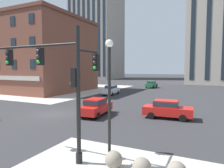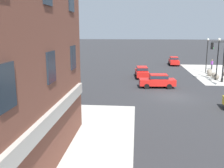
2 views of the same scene
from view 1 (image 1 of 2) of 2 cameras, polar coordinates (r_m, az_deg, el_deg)
The scene contains 12 objects.
ground_plane at distance 21.61m, azimuth -16.19°, elevation -8.09°, with size 320.00×320.00×0.00m, color #2D2D30.
sidewalk_far_corner at distance 49.60m, azimuth -18.16°, elevation -1.22°, with size 32.00×32.00×0.02m, color #B7B2A8.
traffic_signal_main at distance 10.54m, azimuth -14.05°, elevation 1.82°, with size 6.20×2.09×6.55m.
bollard_sphere_curb_a at distance 9.94m, azimuth 0.46°, elevation -20.47°, with size 0.81×0.81×0.81m, color gray.
bollard_sphere_curb_b at distance 9.38m, azimuth 8.38°, elevation -22.11°, with size 0.81×0.81×0.81m, color gray.
street_lamp_corner_near at distance 9.30m, azimuth -0.76°, elevation -1.35°, with size 0.36×0.36×5.90m.
car_main_southbound_near at distance 20.01m, azimuth -4.58°, elevation -6.24°, with size 2.12×4.51×1.68m.
car_cross_westbound at distance 35.93m, azimuth -0.33°, elevation -1.55°, with size 2.05×4.48×1.68m.
car_parked_curb at distance 49.70m, azimuth 11.06°, elevation -0.01°, with size 2.10×4.50×1.68m.
car_main_mid at distance 19.49m, azimuth 15.23°, elevation -6.67°, with size 4.50×2.11×1.68m.
storefront_block_near_corner at distance 48.35m, azimuth -22.70°, elevation 7.35°, with size 26.02×17.60×14.85m.
residential_tower_skyline_left at distance 102.61m, azimuth -4.17°, elevation 22.28°, with size 20.23×20.18×72.56m.
Camera 1 is at (14.08, -15.75, 4.57)m, focal length 32.50 mm.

